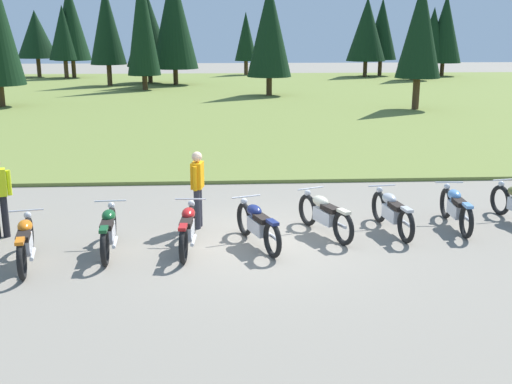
{
  "coord_description": "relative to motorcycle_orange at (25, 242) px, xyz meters",
  "views": [
    {
      "loc": [
        -0.74,
        -11.67,
        4.14
      ],
      "look_at": [
        0.0,
        0.6,
        0.9
      ],
      "focal_mm": 43.16,
      "sensor_mm": 36.0,
      "label": 1
    }
  ],
  "objects": [
    {
      "name": "ground_plane",
      "position": [
        4.27,
        0.92,
        -0.44
      ],
      "size": [
        140.0,
        140.0,
        0.0
      ],
      "primitive_type": "plane",
      "color": "gray"
    },
    {
      "name": "motorcycle_cream",
      "position": [
        5.69,
        1.37,
        0.0
      ],
      "size": [
        0.96,
        1.98,
        0.88
      ],
      "color": "black",
      "rests_on": "ground"
    },
    {
      "name": "rider_checking_bike",
      "position": [
        3.05,
        2.01,
        0.51
      ],
      "size": [
        0.28,
        0.54,
        1.67
      ],
      "color": "#2D2D38",
      "rests_on": "ground"
    },
    {
      "name": "motorcycle_sky_blue",
      "position": [
        8.6,
        1.68,
        0.0
      ],
      "size": [
        0.62,
        2.1,
        0.88
      ],
      "color": "black",
      "rests_on": "ground"
    },
    {
      "name": "grass_moorland",
      "position": [
        4.27,
        27.84,
        -0.39
      ],
      "size": [
        80.0,
        44.0,
        0.1
      ],
      "primitive_type": "cube",
      "color": "olive",
      "rests_on": "ground"
    },
    {
      "name": "motorcycle_red",
      "position": [
        2.9,
        0.62,
        0.0
      ],
      "size": [
        0.62,
        2.1,
        0.88
      ],
      "color": "black",
      "rests_on": "ground"
    },
    {
      "name": "motorcycle_navy",
      "position": [
        4.26,
        0.77,
        0.0
      ],
      "size": [
        0.9,
        2.01,
        0.88
      ],
      "color": "black",
      "rests_on": "ground"
    },
    {
      "name": "motorcycle_british_green",
      "position": [
        1.39,
        0.57,
        0.0
      ],
      "size": [
        0.62,
        2.1,
        0.88
      ],
      "color": "black",
      "rests_on": "ground"
    },
    {
      "name": "motorcycle_silver",
      "position": [
        7.14,
        1.48,
        0.0
      ],
      "size": [
        0.64,
        2.09,
        0.88
      ],
      "color": "black",
      "rests_on": "ground"
    },
    {
      "name": "motorcycle_orange",
      "position": [
        0.0,
        0.0,
        0.0
      ],
      "size": [
        0.71,
        2.08,
        0.88
      ],
      "color": "black",
      "rests_on": "ground"
    },
    {
      "name": "forest_treeline",
      "position": [
        4.55,
        39.09,
        3.93
      ],
      "size": [
        39.58,
        28.69,
        8.81
      ],
      "color": "#47331E",
      "rests_on": "ground"
    }
  ]
}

